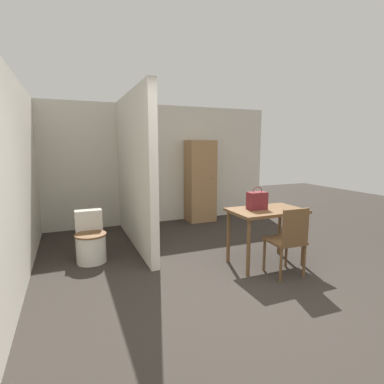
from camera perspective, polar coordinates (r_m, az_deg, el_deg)
The scene contains 9 objects.
ground_plane at distance 3.30m, azimuth 12.77°, elevation -21.62°, with size 16.00×16.00×0.00m, color #2D2823.
wall_back at distance 6.50m, azimuth -7.52°, elevation 5.16°, with size 5.43×0.12×2.50m.
wall_left at distance 4.31m, azimuth -30.30°, elevation 2.17°, with size 0.12×4.91×2.50m.
partition_wall at distance 5.07m, azimuth -11.02°, elevation 4.04°, with size 0.12×2.51×2.50m.
dining_table at distance 4.30m, azimuth 13.97°, elevation -4.62°, with size 1.02×0.64×0.79m.
wooden_chair at distance 4.01m, azimuth 17.88°, elevation -8.47°, with size 0.43×0.43×0.91m.
toilet at distance 4.63m, azimuth -18.76°, elevation -8.88°, with size 0.44×0.59×0.71m.
handbag at distance 4.22m, azimuth 12.28°, elevation -1.59°, with size 0.26×0.16×0.32m.
wooden_cabinet at distance 6.58m, azimuth 1.59°, elevation 2.09°, with size 0.60×0.47×1.77m.
Camera 1 is at (-1.69, -2.30, 1.66)m, focal length 28.00 mm.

